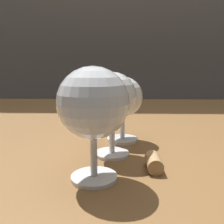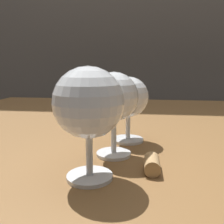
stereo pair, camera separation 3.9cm
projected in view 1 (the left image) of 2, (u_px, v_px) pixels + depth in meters
dining_table at (132, 153)px, 0.66m from camera, size 1.26×0.91×0.72m
wine_glass_cabernet at (93, 106)px, 0.30m from camera, size 0.09×0.09×0.15m
wine_glass_pinot at (112, 99)px, 0.38m from camera, size 0.08×0.08×0.14m
wine_glass_merlot at (123, 99)px, 0.46m from camera, size 0.08×0.08×0.13m
cork at (154, 162)px, 0.34m from camera, size 0.02×0.04×0.02m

